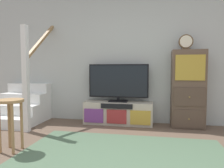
# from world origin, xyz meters

# --- Properties ---
(back_wall) EXTENTS (6.40, 0.12, 2.70)m
(back_wall) POSITION_xyz_m (0.00, 2.46, 1.35)
(back_wall) COLOR #B2B7B2
(back_wall) RESTS_ON ground_plane
(area_rug) EXTENTS (2.60, 1.80, 0.01)m
(area_rug) POSITION_xyz_m (0.00, 0.60, 0.01)
(area_rug) COLOR #4C664C
(area_rug) RESTS_ON ground_plane
(media_console) EXTENTS (1.32, 0.38, 0.43)m
(media_console) POSITION_xyz_m (-0.30, 2.19, 0.22)
(media_console) COLOR #BCB29E
(media_console) RESTS_ON ground_plane
(television) EXTENTS (1.16, 0.22, 0.73)m
(television) POSITION_xyz_m (-0.30, 2.22, 0.82)
(television) COLOR black
(television) RESTS_ON media_console
(side_cabinet) EXTENTS (0.58, 0.38, 1.41)m
(side_cabinet) POSITION_xyz_m (0.99, 2.20, 0.70)
(side_cabinet) COLOR brown
(side_cabinet) RESTS_ON ground_plane
(desk_clock) EXTENTS (0.25, 0.08, 0.27)m
(desk_clock) POSITION_xyz_m (0.93, 2.19, 1.55)
(desk_clock) COLOR #4C3823
(desk_clock) RESTS_ON side_cabinet
(staircase) EXTENTS (1.00, 1.36, 2.20)m
(staircase) POSITION_xyz_m (-2.24, 2.20, 0.37)
(staircase) COLOR white
(staircase) RESTS_ON ground_plane
(bar_stool_near) EXTENTS (0.34, 0.34, 0.68)m
(bar_stool_near) POSITION_xyz_m (-1.46, 0.60, 0.51)
(bar_stool_near) COLOR #A37A4C
(bar_stool_near) RESTS_ON ground_plane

